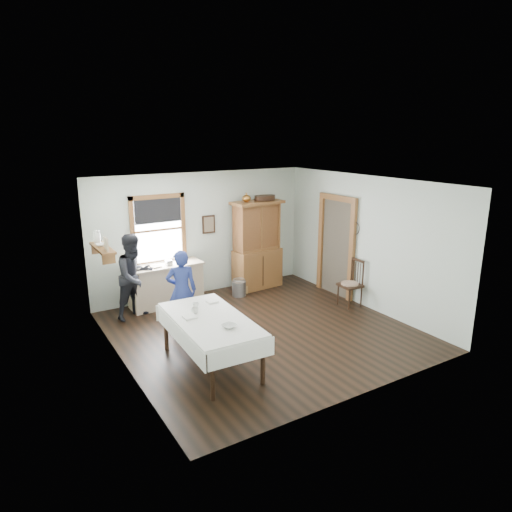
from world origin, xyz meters
The scene contains 20 objects.
room centered at (0.00, 0.00, 1.35)m, with size 5.01×5.01×2.70m.
window centered at (-1.00, 2.47, 1.63)m, with size 1.18×0.07×1.48m.
doorway centered at (2.46, 0.85, 1.16)m, with size 0.09×1.14×2.22m.
wall_shelf centered at (-2.37, 1.54, 1.57)m, with size 0.24×1.00×0.44m.
framed_picture centered at (0.15, 2.46, 1.55)m, with size 0.30×0.04×0.40m, color black.
rug_beater centered at (2.45, 0.30, 1.72)m, with size 0.27×0.27×0.01m, color black.
work_counter centered at (-1.01, 2.16, 0.44)m, with size 1.54×0.58×0.88m, color tan.
china_hutch centered at (1.21, 2.14, 1.01)m, with size 1.19×0.56×2.02m, color brown.
dining_table centered at (-1.36, -0.69, 0.40)m, with size 1.05×2.00×0.80m, color white.
spindle_chair centered at (2.23, 0.12, 0.50)m, with size 0.46×0.46×0.99m, color black.
pail centered at (0.56, 1.85, 0.17)m, with size 0.31×0.31×0.33m, color gray.
wicker_basket centered at (0.79, 1.97, 0.09)m, with size 0.31×0.22×0.18m, color #AA854D.
woman_blue centered at (-1.21, 0.81, 0.70)m, with size 0.51×0.34×1.40m, color navy.
figure_dark centered at (-1.75, 1.83, 0.77)m, with size 0.75×0.59×1.55m, color black.
table_cup_a centered at (-1.48, -0.40, 0.84)m, with size 0.12×0.12×0.09m, color silver.
table_cup_b centered at (-1.39, -0.22, 0.85)m, with size 0.10×0.10×0.09m, color silver.
table_bowl centered at (-1.28, -1.15, 0.83)m, with size 0.22×0.22×0.06m, color silver.
counter_book centered at (-1.34, 2.09, 0.89)m, with size 0.16×0.22×0.02m, color #786650.
counter_bowl centered at (-1.63, 2.08, 0.91)m, with size 0.21×0.21×0.07m, color silver.
shelf_bowl centered at (-2.37, 1.55, 1.60)m, with size 0.22×0.22×0.05m, color silver.
Camera 1 is at (-4.10, -6.52, 3.51)m, focal length 32.00 mm.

